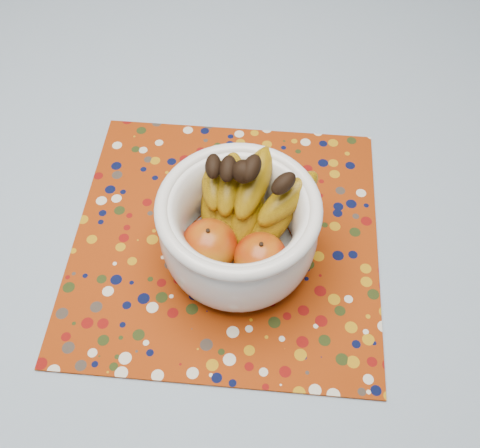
# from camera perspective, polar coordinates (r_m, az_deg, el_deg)

# --- Properties ---
(table) EXTENTS (1.20, 1.20, 0.75)m
(table) POSITION_cam_1_polar(r_m,az_deg,el_deg) (0.88, -5.39, 0.91)
(table) COLOR brown
(table) RESTS_ON ground
(tablecloth) EXTENTS (1.32, 1.32, 0.01)m
(tablecloth) POSITION_cam_1_polar(r_m,az_deg,el_deg) (0.81, -5.83, 4.25)
(tablecloth) COLOR slate
(tablecloth) RESTS_ON table
(placemat) EXTENTS (0.49, 0.49, 0.00)m
(placemat) POSITION_cam_1_polar(r_m,az_deg,el_deg) (0.75, -1.43, -1.43)
(placemat) COLOR maroon
(placemat) RESTS_ON tablecloth
(fruit_bowl) EXTENTS (0.21, 0.20, 0.15)m
(fruit_bowl) POSITION_cam_1_polar(r_m,az_deg,el_deg) (0.67, -0.02, 0.42)
(fruit_bowl) COLOR white
(fruit_bowl) RESTS_ON placemat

